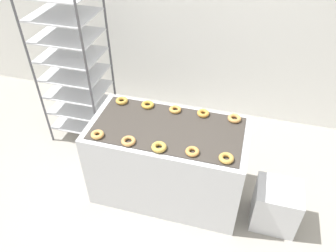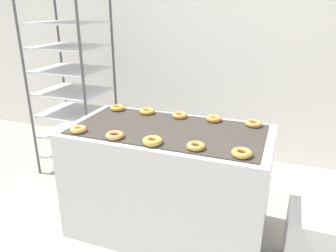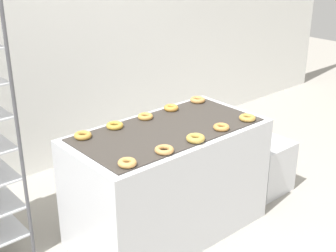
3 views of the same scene
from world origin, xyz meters
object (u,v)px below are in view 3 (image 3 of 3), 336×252
(donut_near_right, at_px, (221,127))
(donut_far_right, at_px, (171,108))
(donut_far_rightmost, at_px, (198,100))
(donut_far_left, at_px, (115,125))
(donut_near_leftmost, at_px, (127,163))
(donut_far_center, at_px, (145,116))
(glaze_bin, at_px, (266,166))
(donut_near_left, at_px, (164,150))
(fryer_machine, at_px, (168,181))
(donut_near_rightmost, at_px, (247,118))
(donut_near_center, at_px, (196,138))
(donut_far_leftmost, at_px, (83,135))

(donut_near_right, xyz_separation_m, donut_far_right, (-0.01, 0.51, 0.00))
(donut_far_rightmost, bearing_deg, donut_far_left, -179.44)
(donut_near_leftmost, distance_m, donut_far_center, 0.75)
(glaze_bin, bearing_deg, donut_far_right, 154.67)
(donut_far_left, distance_m, donut_far_center, 0.27)
(donut_near_leftmost, bearing_deg, donut_near_right, 0.92)
(glaze_bin, relative_size, donut_far_left, 3.76)
(donut_near_right, xyz_separation_m, donut_far_rightmost, (0.27, 0.51, 0.00))
(donut_near_left, height_order, donut_far_left, donut_far_left)
(fryer_machine, xyz_separation_m, donut_far_rightmost, (0.54, 0.26, 0.43))
(donut_near_rightmost, bearing_deg, donut_near_left, -179.00)
(donut_near_leftmost, bearing_deg, glaze_bin, 5.82)
(donut_near_center, bearing_deg, donut_near_leftmost, 178.95)
(donut_far_left, bearing_deg, donut_far_rightmost, 0.56)
(donut_near_center, xyz_separation_m, donut_far_left, (-0.27, 0.53, -0.00))
(fryer_machine, xyz_separation_m, donut_near_leftmost, (-0.54, -0.26, 0.43))
(donut_near_leftmost, distance_m, donut_far_leftmost, 0.51)
(donut_far_leftmost, bearing_deg, donut_far_right, 0.86)
(fryer_machine, relative_size, donut_far_leftmost, 12.03)
(glaze_bin, xyz_separation_m, donut_far_center, (-1.03, 0.36, 0.62))
(donut_far_center, xyz_separation_m, donut_far_rightmost, (0.54, 0.01, 0.00))
(donut_near_right, relative_size, donut_far_leftmost, 0.96)
(donut_near_left, relative_size, donut_far_left, 1.01)
(donut_far_left, bearing_deg, donut_far_leftmost, -179.07)
(donut_far_center, distance_m, donut_far_right, 0.26)
(fryer_machine, relative_size, donut_near_center, 11.34)
(donut_near_center, distance_m, donut_near_rightmost, 0.54)
(glaze_bin, height_order, donut_far_leftmost, donut_far_leftmost)
(glaze_bin, distance_m, donut_far_leftmost, 1.72)
(fryer_machine, distance_m, donut_near_right, 0.57)
(donut_near_leftmost, distance_m, donut_far_rightmost, 1.21)
(donut_near_leftmost, bearing_deg, donut_far_leftmost, 88.25)
(fryer_machine, bearing_deg, donut_far_right, 45.40)
(donut_far_leftmost, bearing_deg, donut_near_leftmost, -91.75)
(donut_far_rightmost, bearing_deg, donut_near_center, -135.34)
(donut_near_left, bearing_deg, donut_near_leftmost, 178.96)
(donut_near_right, bearing_deg, donut_far_left, 136.78)
(donut_near_center, height_order, donut_far_left, donut_near_center)
(donut_near_left, distance_m, donut_far_center, 0.58)
(donut_near_leftmost, relative_size, donut_far_leftmost, 0.95)
(donut_near_center, xyz_separation_m, donut_far_leftmost, (-0.53, 0.52, -0.00))
(donut_near_left, distance_m, donut_near_center, 0.26)
(donut_near_leftmost, relative_size, donut_near_center, 0.90)
(donut_far_rightmost, bearing_deg, donut_far_leftmost, -179.35)
(glaze_bin, bearing_deg, donut_near_leftmost, -174.18)
(donut_far_center, bearing_deg, donut_far_leftmost, -179.78)
(donut_far_leftmost, xyz_separation_m, donut_far_rightmost, (1.07, 0.01, -0.00))
(donut_near_leftmost, height_order, donut_far_right, same)
(donut_near_left, xyz_separation_m, donut_near_rightmost, (0.80, 0.01, 0.00))
(donut_far_center, bearing_deg, donut_far_right, 2.16)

